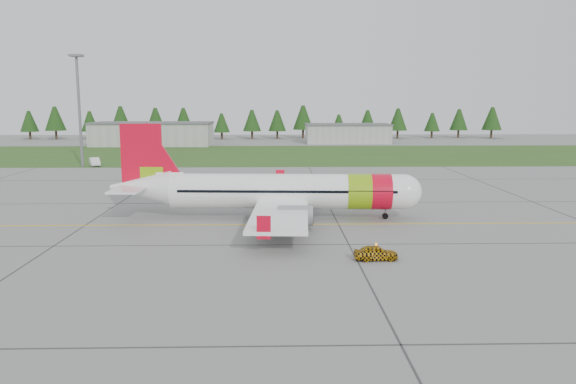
{
  "coord_description": "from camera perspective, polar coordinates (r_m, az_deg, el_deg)",
  "views": [
    {
      "loc": [
        3.71,
        -46.37,
        12.08
      ],
      "look_at": [
        4.99,
        7.97,
        3.27
      ],
      "focal_mm": 35.0,
      "sensor_mm": 36.0,
      "label": 1
    }
  ],
  "objects": [
    {
      "name": "grass_strip",
      "position": [
        128.99,
        -3.0,
        3.83
      ],
      "size": [
        320.0,
        50.0,
        0.03
      ],
      "primitive_type": "cube",
      "color": "#30561E",
      "rests_on": "ground"
    },
    {
      "name": "floodlight_mast",
      "position": [
        110.33,
        -20.42,
        7.56
      ],
      "size": [
        0.5,
        0.5,
        20.0
      ],
      "primitive_type": "cylinder",
      "color": "slate",
      "rests_on": "ground"
    },
    {
      "name": "hangar_west",
      "position": [
        160.22,
        -13.56,
        5.7
      ],
      "size": [
        32.0,
        14.0,
        6.0
      ],
      "primitive_type": "cube",
      "color": "#A8A8A3",
      "rests_on": "ground"
    },
    {
      "name": "ground",
      "position": [
        48.06,
        -5.76,
        -5.4
      ],
      "size": [
        320.0,
        320.0,
        0.0
      ],
      "primitive_type": "plane",
      "color": "gray",
      "rests_on": "ground"
    },
    {
      "name": "treeline",
      "position": [
        184.54,
        -2.52,
        7.0
      ],
      "size": [
        160.0,
        8.0,
        10.0
      ],
      "primitive_type": null,
      "color": "#1C3F14",
      "rests_on": "ground"
    },
    {
      "name": "follow_me_car",
      "position": [
        43.59,
        8.96,
        -4.71
      ],
      "size": [
        1.2,
        1.4,
        3.36
      ],
      "primitive_type": "imported",
      "rotation": [
        0.0,
        0.0,
        1.61
      ],
      "color": "#FBB60D",
      "rests_on": "ground"
    },
    {
      "name": "service_van",
      "position": [
        111.79,
        -19.08,
        3.74
      ],
      "size": [
        2.17,
        2.12,
        4.81
      ],
      "primitive_type": "imported",
      "rotation": [
        0.0,
        0.0,
        0.4
      ],
      "color": "white",
      "rests_on": "ground"
    },
    {
      "name": "hangar_east",
      "position": [
        166.01,
        6.05,
        5.88
      ],
      "size": [
        24.0,
        12.0,
        5.2
      ],
      "primitive_type": "cube",
      "color": "#A8A8A3",
      "rests_on": "ground"
    },
    {
      "name": "aircraft",
      "position": [
        58.13,
        -0.84,
        0.05
      ],
      "size": [
        32.4,
        29.84,
        9.81
      ],
      "rotation": [
        0.0,
        0.0,
        -0.05
      ],
      "color": "white",
      "rests_on": "ground"
    },
    {
      "name": "taxi_guideline",
      "position": [
        55.82,
        -5.14,
        -3.32
      ],
      "size": [
        120.0,
        0.25,
        0.02
      ],
      "primitive_type": "cube",
      "color": "gold",
      "rests_on": "ground"
    }
  ]
}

